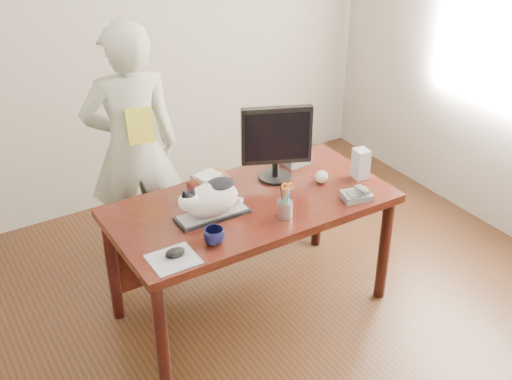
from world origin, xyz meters
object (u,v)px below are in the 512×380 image
object	(u,v)px
monitor	(276,140)
calculator	(292,158)
mouse	(175,252)
phone	(357,195)
person	(132,149)
book_stack	(210,181)
desk	(244,217)
coffee_mug	(214,236)
pen_cup	(285,207)
cat	(210,198)
speaker	(361,164)
baseball	(322,177)
keyboard	(212,215)

from	to	relation	value
monitor	calculator	bearing A→B (deg)	57.82
mouse	phone	xyz separation A→B (m)	(1.12, -0.03, 0.00)
person	phone	bearing A→B (deg)	139.75
mouse	book_stack	bearing A→B (deg)	48.39
desk	phone	world-z (taller)	phone
desk	coffee_mug	bearing A→B (deg)	-138.39
monitor	pen_cup	bearing A→B (deg)	-92.59
desk	cat	bearing A→B (deg)	-159.32
speaker	baseball	xyz separation A→B (m)	(-0.24, 0.07, -0.05)
keyboard	baseball	distance (m)	0.73
pen_cup	mouse	distance (m)	0.67
mouse	cat	bearing A→B (deg)	36.00
calculator	cat	bearing A→B (deg)	-159.73
mouse	book_stack	distance (m)	0.72
cat	speaker	distance (m)	0.99
pen_cup	phone	size ratio (longest dim) A/B	1.13
desk	phone	bearing A→B (deg)	-34.85
monitor	coffee_mug	bearing A→B (deg)	-124.00
monitor	book_stack	bearing A→B (deg)	-175.96
pen_cup	calculator	size ratio (longest dim) A/B	1.05
calculator	keyboard	bearing A→B (deg)	-159.49
desk	calculator	distance (m)	0.55
keyboard	coffee_mug	bearing A→B (deg)	-115.35
pen_cup	book_stack	distance (m)	0.54
cat	keyboard	bearing A→B (deg)	8.36
coffee_mug	baseball	bearing A→B (deg)	14.98
monitor	phone	bearing A→B (deg)	-34.57
keyboard	mouse	size ratio (longest dim) A/B	3.86
phone	baseball	xyz separation A→B (m)	(-0.06, 0.26, 0.01)
cat	monitor	xyz separation A→B (m)	(0.53, 0.17, 0.14)
desk	baseball	size ratio (longest dim) A/B	20.70
phone	desk	bearing A→B (deg)	160.01
pen_cup	speaker	size ratio (longest dim) A/B	1.16
desk	speaker	xyz separation A→B (m)	(0.71, -0.17, 0.24)
baseball	person	xyz separation A→B (m)	(-0.84, 0.87, 0.04)
monitor	phone	distance (m)	0.56
cat	calculator	world-z (taller)	cat
phone	baseball	distance (m)	0.27
desk	baseball	distance (m)	0.52
mouse	coffee_mug	size ratio (longest dim) A/B	0.97
pen_cup	speaker	world-z (taller)	pen_cup
monitor	book_stack	world-z (taller)	monitor
coffee_mug	cat	bearing A→B (deg)	66.31
monitor	desk	bearing A→B (deg)	-141.77
monitor	mouse	xyz separation A→B (m)	(-0.85, -0.40, -0.24)
mouse	desk	bearing A→B (deg)	29.58
phone	calculator	bearing A→B (deg)	110.29
cat	person	bearing A→B (deg)	96.93
calculator	speaker	bearing A→B (deg)	-60.96
cat	baseball	distance (m)	0.75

